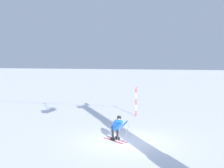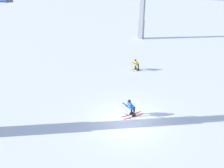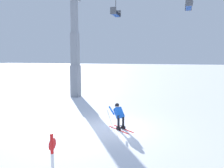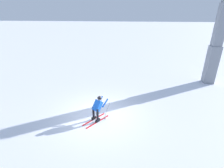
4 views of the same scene
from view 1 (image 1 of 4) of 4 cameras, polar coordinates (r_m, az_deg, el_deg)
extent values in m
plane|color=white|center=(16.99, 2.79, -10.93)|extent=(260.00, 260.00, 0.00)
cube|color=red|center=(17.32, 1.06, -10.60)|extent=(1.47, 1.06, 0.01)
cube|color=black|center=(17.30, 1.06, -10.33)|extent=(0.29, 0.25, 0.16)
cylinder|color=black|center=(17.20, 1.06, -8.98)|extent=(0.13, 0.13, 0.67)
cube|color=red|center=(17.11, 0.14, -10.79)|extent=(1.47, 1.06, 0.01)
cube|color=black|center=(17.09, 0.14, -10.51)|extent=(0.29, 0.25, 0.16)
cylinder|color=black|center=(16.98, 0.14, -9.16)|extent=(0.13, 0.13, 0.67)
cube|color=blue|center=(16.86, 0.98, -7.79)|extent=(0.70, 0.67, 0.66)
sphere|color=tan|center=(16.65, 1.37, -6.58)|extent=(0.22, 0.22, 0.22)
sphere|color=black|center=(16.65, 1.37, -6.46)|extent=(0.24, 0.24, 0.24)
cylinder|color=blue|center=(16.69, 2.47, -7.58)|extent=(0.46, 0.36, 0.44)
cylinder|color=gray|center=(16.83, 2.68, -9.56)|extent=(0.47, 0.19, 1.15)
cylinder|color=black|center=(17.08, 2.40, -10.67)|extent=(0.07, 0.07, 0.01)
cylinder|color=blue|center=(16.40, 1.24, -7.80)|extent=(0.46, 0.36, 0.44)
cylinder|color=gray|center=(16.48, 1.21, -9.86)|extent=(0.34, 0.39, 1.15)
cylinder|color=black|center=(16.68, 0.69, -11.04)|extent=(0.07, 0.07, 0.01)
cylinder|color=red|center=(24.34, 4.60, -5.63)|extent=(0.07, 0.07, 0.47)
cylinder|color=white|center=(24.26, 4.61, -4.53)|extent=(0.07, 0.07, 0.47)
cylinder|color=red|center=(24.19, 4.62, -3.42)|extent=(0.07, 0.07, 0.47)
cylinder|color=white|center=(24.13, 4.62, -2.31)|extent=(0.07, 0.07, 0.47)
cylinder|color=red|center=(24.08, 4.63, -1.19)|extent=(0.07, 0.07, 0.47)
cylinder|color=red|center=(24.08, 4.60, -1.22)|extent=(0.02, 0.28, 0.28)
camera|label=2|loc=(23.08, 38.34, 15.29)|focal=34.02mm
camera|label=3|loc=(28.53, 1.06, 3.59)|focal=34.69mm
camera|label=4|loc=(18.71, -25.67, 7.98)|focal=26.69mm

